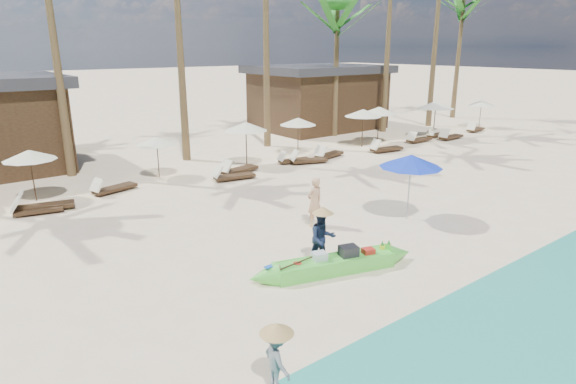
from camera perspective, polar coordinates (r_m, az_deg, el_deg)
ground at (r=12.93m, az=7.53°, el=-8.64°), size 240.00×240.00×0.00m
wet_sand_strip at (r=10.53m, az=28.01°, el=-17.06°), size 240.00×4.50×0.01m
green_canoe at (r=12.47m, az=5.51°, el=-8.48°), size 4.94×1.76×0.64m
tourist at (r=15.27m, az=3.16°, el=-1.20°), size 0.60×0.41×1.61m
vendor_green at (r=12.55m, az=4.09°, el=-5.55°), size 0.89×0.79×1.52m
vendor_yellow at (r=8.20m, az=-1.33°, el=-19.16°), size 0.48×0.73×1.07m
blue_umbrella at (r=16.07m, az=14.38°, el=3.57°), size 2.04×2.04×2.20m
resort_parasol_4 at (r=19.96m, az=-28.32°, el=3.88°), size 1.88×1.88×1.94m
lounger_4_left at (r=18.65m, az=-27.83°, el=-1.83°), size 1.70×0.83×0.55m
lounger_4_right at (r=18.91m, az=-27.29°, el=-1.39°), size 2.07×1.08×0.67m
resort_parasol_5 at (r=21.66m, az=-15.32°, el=5.89°), size 1.76×1.76×1.82m
lounger_5_left at (r=20.18m, az=-20.15°, el=0.49°), size 1.89×0.99×0.61m
resort_parasol_6 at (r=23.00m, az=-5.02°, el=7.75°), size 2.07×2.07×2.13m
lounger_6_left at (r=20.88m, az=-6.69°, el=1.96°), size 1.92×0.89×0.63m
lounger_6_right at (r=21.92m, az=-6.04°, el=2.73°), size 2.00×0.91×0.65m
resort_parasol_7 at (r=25.36m, az=1.20°, el=8.36°), size 1.93×1.93×1.99m
lounger_7_left at (r=23.71m, az=2.21°, el=3.88°), size 1.96×1.16×0.64m
lounger_7_right at (r=23.81m, az=0.53°, el=3.89°), size 1.75×0.78×0.57m
resort_parasol_8 at (r=27.79m, az=8.90°, el=9.24°), size 2.10×2.10×2.16m
lounger_8_left at (r=25.00m, az=4.74°, el=4.51°), size 1.98×0.96×0.65m
resort_parasol_9 at (r=29.07m, az=10.75°, el=9.49°), size 2.10×2.10×2.16m
lounger_9_left at (r=26.87m, az=11.39°, el=5.12°), size 2.02×0.91×0.66m
lounger_9_right at (r=30.10m, az=15.14°, el=6.09°), size 1.87×0.60×0.63m
resort_parasol_10 at (r=31.54m, az=17.12°, el=9.85°), size 2.25×2.25×2.31m
lounger_10_left at (r=32.20m, az=17.12°, el=6.57°), size 1.75×0.64×0.58m
lounger_10_right at (r=31.62m, az=18.65°, el=6.30°), size 1.95×0.68×0.65m
resort_parasol_11 at (r=36.96m, az=21.97°, el=9.76°), size 1.87×1.87×1.92m
lounger_11_left at (r=35.15m, az=21.28°, el=6.99°), size 1.85×0.81×0.61m
palm_6 at (r=31.09m, az=5.86°, el=19.57°), size 2.08×2.08×8.51m
palm_9 at (r=41.59m, az=19.99°, el=19.39°), size 2.08×2.08×9.82m
pavilion_east at (r=34.20m, az=3.58°, el=11.22°), size 8.80×6.60×4.30m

